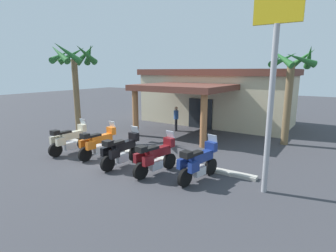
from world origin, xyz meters
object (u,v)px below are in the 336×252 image
(motorcycle_cream, at_px, (69,139))
(motorcycle_orange, at_px, (98,143))
(motorcycle_black, at_px, (121,151))
(motorcycle_blue, at_px, (198,163))
(roadside_sign, at_px, (274,59))
(motel_building, at_px, (215,96))
(motorcycle_maroon, at_px, (155,157))
(palm_tree_near_portico, at_px, (290,75))
(palm_tree_roadside, at_px, (75,66))
(pedestrian, at_px, (176,117))

(motorcycle_cream, height_order, motorcycle_orange, same)
(motorcycle_black, bearing_deg, motorcycle_cream, 94.41)
(motorcycle_cream, bearing_deg, motorcycle_blue, -82.26)
(motorcycle_orange, relative_size, roadside_sign, 0.34)
(motorcycle_orange, bearing_deg, motorcycle_cream, 106.80)
(motel_building, height_order, motorcycle_blue, motel_building)
(motorcycle_maroon, relative_size, roadside_sign, 0.34)
(motorcycle_black, relative_size, motorcycle_maroon, 1.01)
(roadside_sign, bearing_deg, motorcycle_black, -172.84)
(motel_building, bearing_deg, motorcycle_blue, -68.70)
(motorcycle_black, height_order, motorcycle_blue, same)
(palm_tree_near_portico, height_order, roadside_sign, roadside_sign)
(motorcycle_cream, relative_size, palm_tree_roadside, 0.40)
(motel_building, distance_m, motorcycle_maroon, 11.47)
(motorcycle_blue, bearing_deg, motorcycle_cream, 104.86)
(motorcycle_cream, distance_m, motorcycle_black, 3.42)
(motorcycle_cream, distance_m, palm_tree_roadside, 4.47)
(pedestrian, bearing_deg, motel_building, 55.86)
(pedestrian, bearing_deg, motorcycle_black, -97.56)
(motel_building, xyz_separation_m, palm_tree_near_portico, (5.72, -3.81, 1.67))
(motel_building, height_order, motorcycle_cream, motel_building)
(pedestrian, distance_m, palm_tree_roadside, 7.06)
(motorcycle_maroon, xyz_separation_m, pedestrian, (-3.21, 7.07, 0.25))
(motel_building, xyz_separation_m, palm_tree_roadside, (-4.74, -9.16, 2.15))
(palm_tree_roadside, relative_size, roadside_sign, 0.86)
(motel_building, bearing_deg, motorcycle_orange, -94.91)
(motorcycle_black, height_order, palm_tree_near_portico, palm_tree_near_portico)
(motorcycle_orange, height_order, palm_tree_roadside, palm_tree_roadside)
(motorcycle_orange, bearing_deg, palm_tree_near_portico, -38.05)
(motorcycle_orange, relative_size, motorcycle_blue, 1.01)
(palm_tree_roadside, bearing_deg, motel_building, 62.61)
(motorcycle_cream, relative_size, pedestrian, 1.34)
(motorcycle_black, bearing_deg, pedestrian, 16.68)
(roadside_sign, bearing_deg, motorcycle_maroon, -170.73)
(motorcycle_maroon, distance_m, palm_tree_near_portico, 8.77)
(motel_building, height_order, palm_tree_near_portico, palm_tree_near_portico)
(palm_tree_near_portico, bearing_deg, pedestrian, -177.46)
(palm_tree_near_portico, bearing_deg, motorcycle_cream, -139.66)
(motel_building, relative_size, roadside_sign, 1.77)
(palm_tree_roadside, bearing_deg, pedestrian, 54.02)
(motorcycle_cream, relative_size, motorcycle_orange, 1.00)
(motorcycle_blue, height_order, palm_tree_roadside, palm_tree_roadside)
(motorcycle_blue, relative_size, pedestrian, 1.33)
(motel_building, height_order, pedestrian, motel_building)
(motorcycle_black, distance_m, motorcycle_blue, 3.44)
(motorcycle_cream, bearing_deg, roadside_sign, -80.92)
(motorcycle_blue, relative_size, palm_tree_roadside, 0.39)
(pedestrian, bearing_deg, palm_tree_near_portico, -16.86)
(motorcycle_orange, bearing_deg, palm_tree_roadside, 69.57)
(motel_building, height_order, motorcycle_black, motel_building)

